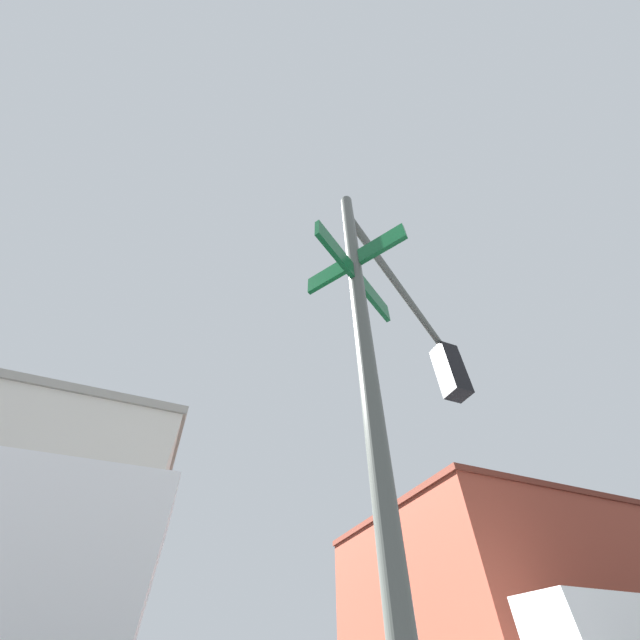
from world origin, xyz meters
The scene contains 2 objects.
traffic_signal_near centered at (-5.47, -6.09, 3.60)m, with size 2.85×1.93×5.09m.
building_brick centered at (17.43, 17.03, 5.26)m, with size 19.17×18.36×10.51m.
Camera 1 is at (-7.43, -8.20, 1.30)m, focal length 19.35 mm.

